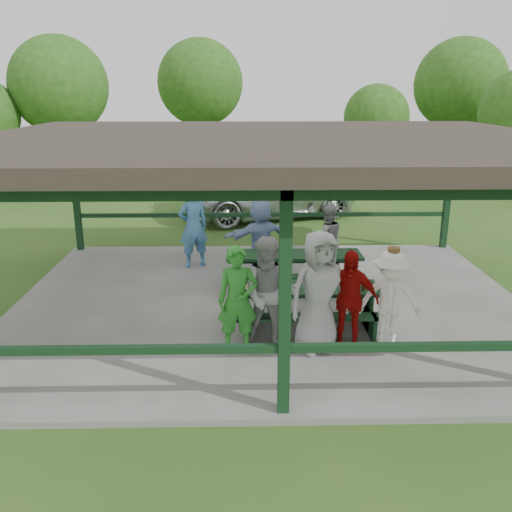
{
  "coord_description": "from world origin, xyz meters",
  "views": [
    {
      "loc": [
        -0.49,
        -9.97,
        4.12
      ],
      "look_at": [
        -0.28,
        -0.3,
        1.14
      ],
      "focal_mm": 38.0,
      "sensor_mm": 36.0,
      "label": 1
    }
  ],
  "objects_px": {
    "contestant_grey_mid": "(319,292)",
    "farm_trailer": "(241,190)",
    "contestant_green": "(238,300)",
    "contestant_grey_left": "(270,294)",
    "contestant_red": "(348,300)",
    "spectator_grey": "(327,239)",
    "picnic_table_near": "(306,302)",
    "spectator_blue": "(193,226)",
    "picnic_table_far": "(294,266)",
    "pickup_truck": "(272,192)",
    "spectator_lblue": "(260,237)",
    "contestant_white_fedora": "(390,300)"
  },
  "relations": [
    {
      "from": "contestant_white_fedora",
      "to": "pickup_truck",
      "type": "height_order",
      "value": "contestant_white_fedora"
    },
    {
      "from": "contestant_green",
      "to": "pickup_truck",
      "type": "xyz_separation_m",
      "value": [
        1.06,
        10.13,
        -0.16
      ]
    },
    {
      "from": "contestant_red",
      "to": "spectator_blue",
      "type": "distance_m",
      "value": 5.13
    },
    {
      "from": "contestant_red",
      "to": "spectator_grey",
      "type": "bearing_deg",
      "value": 98.72
    },
    {
      "from": "pickup_truck",
      "to": "contestant_red",
      "type": "bearing_deg",
      "value": 163.78
    },
    {
      "from": "spectator_grey",
      "to": "picnic_table_near",
      "type": "bearing_deg",
      "value": 65.09
    },
    {
      "from": "contestant_grey_mid",
      "to": "pickup_truck",
      "type": "height_order",
      "value": "contestant_grey_mid"
    },
    {
      "from": "spectator_grey",
      "to": "pickup_truck",
      "type": "distance_m",
      "value": 6.33
    },
    {
      "from": "contestant_red",
      "to": "picnic_table_near",
      "type": "bearing_deg",
      "value": 138.47
    },
    {
      "from": "contestant_green",
      "to": "spectator_blue",
      "type": "relative_size",
      "value": 0.89
    },
    {
      "from": "contestant_grey_left",
      "to": "contestant_red",
      "type": "distance_m",
      "value": 1.26
    },
    {
      "from": "spectator_grey",
      "to": "picnic_table_far",
      "type": "bearing_deg",
      "value": 39.52
    },
    {
      "from": "contestant_grey_mid",
      "to": "spectator_blue",
      "type": "xyz_separation_m",
      "value": [
        -2.35,
        4.36,
        -0.01
      ]
    },
    {
      "from": "contestant_grey_mid",
      "to": "contestant_white_fedora",
      "type": "relative_size",
      "value": 1.17
    },
    {
      "from": "contestant_grey_mid",
      "to": "spectator_grey",
      "type": "bearing_deg",
      "value": 62.69
    },
    {
      "from": "contestant_green",
      "to": "contestant_grey_left",
      "type": "height_order",
      "value": "contestant_grey_left"
    },
    {
      "from": "picnic_table_far",
      "to": "contestant_red",
      "type": "relative_size",
      "value": 1.71
    },
    {
      "from": "picnic_table_near",
      "to": "contestant_green",
      "type": "relative_size",
      "value": 1.43
    },
    {
      "from": "picnic_table_near",
      "to": "contestant_grey_mid",
      "type": "distance_m",
      "value": 1.01
    },
    {
      "from": "picnic_table_far",
      "to": "spectator_blue",
      "type": "bearing_deg",
      "value": 146.09
    },
    {
      "from": "spectator_blue",
      "to": "spectator_grey",
      "type": "distance_m",
      "value": 3.1
    },
    {
      "from": "contestant_green",
      "to": "picnic_table_far",
      "type": "bearing_deg",
      "value": 66.16
    },
    {
      "from": "contestant_grey_mid",
      "to": "picnic_table_far",
      "type": "bearing_deg",
      "value": 75.56
    },
    {
      "from": "contestant_red",
      "to": "spectator_lblue",
      "type": "height_order",
      "value": "spectator_lblue"
    },
    {
      "from": "spectator_lblue",
      "to": "picnic_table_far",
      "type": "bearing_deg",
      "value": 104.63
    },
    {
      "from": "farm_trailer",
      "to": "picnic_table_far",
      "type": "bearing_deg",
      "value": -91.06
    },
    {
      "from": "spectator_blue",
      "to": "contestant_grey_mid",
      "type": "bearing_deg",
      "value": 93.74
    },
    {
      "from": "contestant_red",
      "to": "spectator_blue",
      "type": "xyz_separation_m",
      "value": [
        -2.84,
        4.27,
        0.16
      ]
    },
    {
      "from": "picnic_table_far",
      "to": "contestant_green",
      "type": "relative_size",
      "value": 1.61
    },
    {
      "from": "contestant_green",
      "to": "contestant_grey_mid",
      "type": "height_order",
      "value": "contestant_grey_mid"
    },
    {
      "from": "contestant_grey_mid",
      "to": "farm_trailer",
      "type": "bearing_deg",
      "value": 79.62
    },
    {
      "from": "spectator_lblue",
      "to": "spectator_grey",
      "type": "bearing_deg",
      "value": 160.64
    },
    {
      "from": "spectator_blue",
      "to": "pickup_truck",
      "type": "distance_m",
      "value": 6.13
    },
    {
      "from": "pickup_truck",
      "to": "contestant_grey_left",
      "type": "bearing_deg",
      "value": 156.62
    },
    {
      "from": "picnic_table_far",
      "to": "contestant_grey_mid",
      "type": "bearing_deg",
      "value": -87.47
    },
    {
      "from": "picnic_table_far",
      "to": "spectator_blue",
      "type": "relative_size",
      "value": 1.44
    },
    {
      "from": "contestant_grey_left",
      "to": "contestant_green",
      "type": "bearing_deg",
      "value": -164.76
    },
    {
      "from": "spectator_blue",
      "to": "spectator_grey",
      "type": "relative_size",
      "value": 1.24
    },
    {
      "from": "contestant_green",
      "to": "spectator_blue",
      "type": "xyz_separation_m",
      "value": [
        -1.08,
        4.39,
        0.11
      ]
    },
    {
      "from": "farm_trailer",
      "to": "spectator_blue",
      "type": "bearing_deg",
      "value": -108.48
    },
    {
      "from": "picnic_table_near",
      "to": "contestant_white_fedora",
      "type": "height_order",
      "value": "contestant_white_fedora"
    },
    {
      "from": "contestant_grey_mid",
      "to": "contestant_white_fedora",
      "type": "bearing_deg",
      "value": -14.16
    },
    {
      "from": "picnic_table_far",
      "to": "contestant_green",
      "type": "xyz_separation_m",
      "value": [
        -1.15,
        -2.9,
        0.39
      ]
    },
    {
      "from": "picnic_table_near",
      "to": "contestant_red",
      "type": "height_order",
      "value": "contestant_red"
    },
    {
      "from": "spectator_blue",
      "to": "spectator_lblue",
      "type": "bearing_deg",
      "value": 133.01
    },
    {
      "from": "picnic_table_near",
      "to": "spectator_grey",
      "type": "distance_m",
      "value": 3.09
    },
    {
      "from": "picnic_table_far",
      "to": "contestant_red",
      "type": "height_order",
      "value": "contestant_red"
    },
    {
      "from": "picnic_table_near",
      "to": "contestant_red",
      "type": "distance_m",
      "value": 1.02
    },
    {
      "from": "contestant_green",
      "to": "pickup_truck",
      "type": "distance_m",
      "value": 10.19
    },
    {
      "from": "contestant_grey_left",
      "to": "spectator_grey",
      "type": "distance_m",
      "value": 4.05
    }
  ]
}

